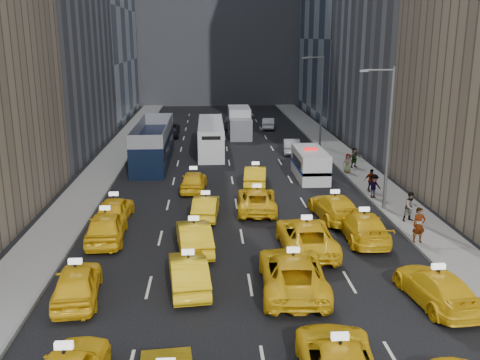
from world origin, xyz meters
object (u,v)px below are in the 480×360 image
object	(u,v)px
nypd_van	(310,164)
city_bus	(211,137)
box_truck	(239,122)
double_decker	(153,143)
pedestrian_0	(419,225)

from	to	relation	value
nypd_van	city_bus	size ratio (longest dim) A/B	0.53
nypd_van	box_truck	size ratio (longest dim) A/B	0.84
double_decker	city_bus	bearing A→B (deg)	37.19
city_bus	pedestrian_0	xyz separation A→B (m)	(10.80, -24.57, -0.30)
city_bus	pedestrian_0	world-z (taller)	city_bus
nypd_van	double_decker	distance (m)	14.04
double_decker	city_bus	world-z (taller)	double_decker
nypd_van	city_bus	distance (m)	12.92
pedestrian_0	double_decker	bearing A→B (deg)	123.45
nypd_van	pedestrian_0	xyz separation A→B (m)	(3.13, -14.17, 0.02)
double_decker	city_bus	distance (m)	6.72
city_bus	box_truck	distance (m)	8.75
nypd_van	box_truck	distance (m)	19.07
nypd_van	double_decker	size ratio (longest dim) A/B	0.48
nypd_van	city_bus	world-z (taller)	city_bus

